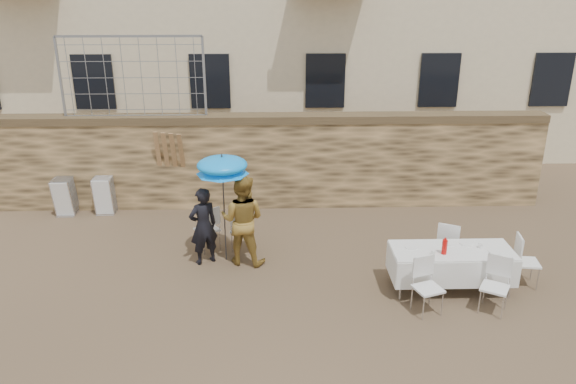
{
  "coord_description": "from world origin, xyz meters",
  "views": [
    {
      "loc": [
        0.12,
        -7.7,
        5.2
      ],
      "look_at": [
        0.4,
        2.2,
        1.4
      ],
      "focal_mm": 35.0,
      "sensor_mm": 36.0,
      "label": 1
    }
  ],
  "objects_px": {
    "table_chair_front_right": "(495,286)",
    "table_chair_back": "(449,244)",
    "couple_chair_right": "(242,228)",
    "chair_stack_left": "(68,193)",
    "umbrella": "(222,168)",
    "chair_stack_right": "(106,193)",
    "table_chair_front_left": "(428,287)",
    "table_chair_side": "(527,261)",
    "man_suit": "(203,226)",
    "woman_dress": "(243,220)",
    "soda_bottle": "(445,247)",
    "couple_chair_left": "(207,228)",
    "banquet_table": "(452,252)"
  },
  "relations": [
    {
      "from": "table_chair_side",
      "to": "table_chair_front_right",
      "type": "bearing_deg",
      "value": 141.28
    },
    {
      "from": "woman_dress",
      "to": "soda_bottle",
      "type": "xyz_separation_m",
      "value": [
        3.5,
        -1.27,
        0.01
      ]
    },
    {
      "from": "table_chair_front_left",
      "to": "chair_stack_left",
      "type": "relative_size",
      "value": 1.04
    },
    {
      "from": "table_chair_front_right",
      "to": "table_chair_back",
      "type": "relative_size",
      "value": 1.0
    },
    {
      "from": "couple_chair_right",
      "to": "table_chair_front_right",
      "type": "bearing_deg",
      "value": 157.96
    },
    {
      "from": "table_chair_side",
      "to": "couple_chair_right",
      "type": "bearing_deg",
      "value": 80.97
    },
    {
      "from": "couple_chair_left",
      "to": "chair_stack_right",
      "type": "distance_m",
      "value": 3.34
    },
    {
      "from": "umbrella",
      "to": "chair_stack_right",
      "type": "distance_m",
      "value": 4.18
    },
    {
      "from": "couple_chair_left",
      "to": "soda_bottle",
      "type": "xyz_separation_m",
      "value": [
        4.25,
        -1.82,
        0.43
      ]
    },
    {
      "from": "banquet_table",
      "to": "soda_bottle",
      "type": "height_order",
      "value": "soda_bottle"
    },
    {
      "from": "woman_dress",
      "to": "couple_chair_right",
      "type": "relative_size",
      "value": 1.86
    },
    {
      "from": "umbrella",
      "to": "table_chair_side",
      "type": "xyz_separation_m",
      "value": [
        5.45,
        -1.12,
        -1.41
      ]
    },
    {
      "from": "man_suit",
      "to": "table_chair_side",
      "type": "bearing_deg",
      "value": 139.87
    },
    {
      "from": "man_suit",
      "to": "umbrella",
      "type": "xyz_separation_m",
      "value": [
        0.4,
        0.1,
        1.12
      ]
    },
    {
      "from": "couple_chair_right",
      "to": "banquet_table",
      "type": "bearing_deg",
      "value": 163.62
    },
    {
      "from": "table_chair_front_right",
      "to": "chair_stack_right",
      "type": "bearing_deg",
      "value": -179.53
    },
    {
      "from": "banquet_table",
      "to": "table_chair_back",
      "type": "bearing_deg",
      "value": 75.96
    },
    {
      "from": "table_chair_front_right",
      "to": "chair_stack_right",
      "type": "xyz_separation_m",
      "value": [
        -7.54,
        4.52,
        -0.02
      ]
    },
    {
      "from": "soda_bottle",
      "to": "table_chair_front_left",
      "type": "height_order",
      "value": "soda_bottle"
    },
    {
      "from": "woman_dress",
      "to": "chair_stack_right",
      "type": "height_order",
      "value": "woman_dress"
    },
    {
      "from": "woman_dress",
      "to": "umbrella",
      "type": "relative_size",
      "value": 0.89
    },
    {
      "from": "table_chair_front_right",
      "to": "table_chair_back",
      "type": "distance_m",
      "value": 1.58
    },
    {
      "from": "soda_bottle",
      "to": "table_chair_front_left",
      "type": "distance_m",
      "value": 0.84
    },
    {
      "from": "umbrella",
      "to": "chair_stack_right",
      "type": "xyz_separation_m",
      "value": [
        -2.99,
        2.55,
        -1.43
      ]
    },
    {
      "from": "couple_chair_left",
      "to": "table_chair_front_right",
      "type": "xyz_separation_m",
      "value": [
        4.95,
        -2.42,
        0.0
      ]
    },
    {
      "from": "couple_chair_right",
      "to": "chair_stack_left",
      "type": "xyz_separation_m",
      "value": [
        -4.19,
        2.1,
        -0.02
      ]
    },
    {
      "from": "banquet_table",
      "to": "chair_stack_left",
      "type": "xyz_separation_m",
      "value": [
        -7.94,
        3.77,
        -0.27
      ]
    },
    {
      "from": "couple_chair_right",
      "to": "table_chair_side",
      "type": "relative_size",
      "value": 1.0
    },
    {
      "from": "couple_chair_right",
      "to": "chair_stack_left",
      "type": "bearing_deg",
      "value": -18.99
    },
    {
      "from": "woman_dress",
      "to": "couple_chair_right",
      "type": "height_order",
      "value": "woman_dress"
    },
    {
      "from": "man_suit",
      "to": "couple_chair_right",
      "type": "bearing_deg",
      "value": -172.08
    },
    {
      "from": "chair_stack_left",
      "to": "chair_stack_right",
      "type": "xyz_separation_m",
      "value": [
        0.9,
        0.0,
        0.0
      ]
    },
    {
      "from": "couple_chair_left",
      "to": "chair_stack_right",
      "type": "bearing_deg",
      "value": -75.06
    },
    {
      "from": "umbrella",
      "to": "soda_bottle",
      "type": "xyz_separation_m",
      "value": [
        3.85,
        -1.37,
        -0.99
      ]
    },
    {
      "from": "man_suit",
      "to": "chair_stack_right",
      "type": "distance_m",
      "value": 3.72
    },
    {
      "from": "couple_chair_right",
      "to": "table_chair_front_left",
      "type": "distance_m",
      "value": 3.97
    },
    {
      "from": "man_suit",
      "to": "table_chair_front_left",
      "type": "xyz_separation_m",
      "value": [
        3.85,
        -1.87,
        -0.29
      ]
    },
    {
      "from": "chair_stack_right",
      "to": "table_chair_side",
      "type": "bearing_deg",
      "value": -23.5
    },
    {
      "from": "woman_dress",
      "to": "umbrella",
      "type": "distance_m",
      "value": 1.07
    },
    {
      "from": "soda_bottle",
      "to": "chair_stack_left",
      "type": "relative_size",
      "value": 0.28
    },
    {
      "from": "couple_chair_left",
      "to": "couple_chair_right",
      "type": "bearing_deg",
      "value": 143.96
    },
    {
      "from": "couple_chair_left",
      "to": "banquet_table",
      "type": "distance_m",
      "value": 4.76
    },
    {
      "from": "table_chair_front_left",
      "to": "table_chair_side",
      "type": "distance_m",
      "value": 2.17
    },
    {
      "from": "table_chair_back",
      "to": "table_chair_side",
      "type": "distance_m",
      "value": 1.39
    },
    {
      "from": "table_chair_back",
      "to": "couple_chair_left",
      "type": "bearing_deg",
      "value": 16.48
    },
    {
      "from": "couple_chair_right",
      "to": "chair_stack_left",
      "type": "relative_size",
      "value": 1.04
    },
    {
      "from": "woman_dress",
      "to": "man_suit",
      "type": "bearing_deg",
      "value": 14.86
    },
    {
      "from": "table_chair_front_right",
      "to": "chair_stack_left",
      "type": "xyz_separation_m",
      "value": [
        -8.44,
        4.52,
        -0.02
      ]
    },
    {
      "from": "man_suit",
      "to": "table_chair_back",
      "type": "distance_m",
      "value": 4.67
    },
    {
      "from": "couple_chair_left",
      "to": "table_chair_back",
      "type": "height_order",
      "value": "same"
    }
  ]
}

